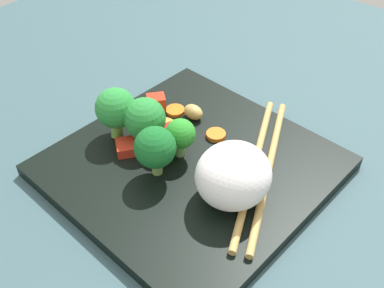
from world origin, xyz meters
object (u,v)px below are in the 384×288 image
at_px(square_plate, 191,166).
at_px(chopstick_pair, 261,167).
at_px(rice_mound, 233,175).
at_px(broccoli_floret_1, 155,148).
at_px(carrot_slice_1, 175,110).

xyz_separation_m(square_plate, chopstick_pair, (-0.07, -0.04, 0.01)).
distance_m(square_plate, chopstick_pair, 0.08).
bearing_deg(rice_mound, chopstick_pair, -91.11).
bearing_deg(broccoli_floret_1, carrot_slice_1, -58.17).
height_order(carrot_slice_1, chopstick_pair, chopstick_pair).
bearing_deg(square_plate, rice_mound, 168.53).
xyz_separation_m(broccoli_floret_1, chopstick_pair, (-0.08, -0.08, -0.03)).
bearing_deg(rice_mound, broccoli_floret_1, 17.55).
distance_m(rice_mound, broccoli_floret_1, 0.09).
height_order(square_plate, chopstick_pair, chopstick_pair).
distance_m(square_plate, carrot_slice_1, 0.10).
relative_size(square_plate, carrot_slice_1, 11.46).
bearing_deg(carrot_slice_1, broccoli_floret_1, 121.83).
bearing_deg(square_plate, broccoli_floret_1, 68.57).
relative_size(square_plate, chopstick_pair, 1.23).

